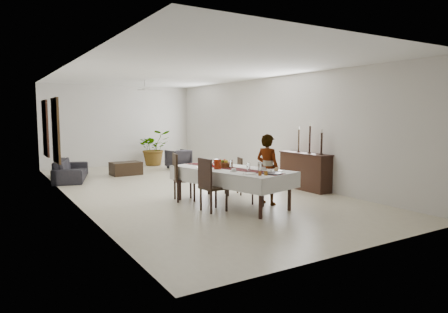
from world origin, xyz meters
TOP-DOWN VIEW (x-y plane):
  - floor at (0.00, 0.00)m, footprint 6.00×12.00m
  - ceiling at (0.00, 0.00)m, footprint 6.00×12.00m
  - wall_back at (0.00, 6.00)m, footprint 6.00×0.02m
  - wall_front at (0.00, -6.00)m, footprint 6.00×0.02m
  - wall_left at (-3.00, 0.00)m, footprint 0.02×12.00m
  - wall_right at (3.00, 0.00)m, footprint 0.02×12.00m
  - dining_table_top at (0.02, -2.40)m, footprint 1.71×2.83m
  - table_leg_fl at (-0.14, -3.74)m, footprint 0.09×0.09m
  - table_leg_fr at (0.79, -3.50)m, footprint 0.09×0.09m
  - table_leg_bl at (-0.75, -1.30)m, footprint 0.09×0.09m
  - table_leg_br at (0.19, -1.07)m, footprint 0.09×0.09m
  - tablecloth_top at (0.02, -2.40)m, footprint 1.95×3.07m
  - tablecloth_drape_left at (-0.60, -2.56)m, footprint 0.70×2.76m
  - tablecloth_drape_right at (0.64, -2.25)m, footprint 0.70×2.76m
  - tablecloth_drape_near at (0.36, -3.77)m, footprint 1.26×0.33m
  - tablecloth_drape_far at (-0.32, -1.03)m, footprint 1.26×0.33m
  - table_runner at (0.02, -2.40)m, footprint 1.04×2.76m
  - red_pitcher at (-0.29, -2.31)m, footprint 0.20×0.20m
  - pitcher_handle at (-0.38, -2.33)m, footprint 0.13×0.05m
  - wine_glass_near at (0.32, -3.06)m, footprint 0.08×0.08m
  - wine_glass_mid at (0.06, -3.02)m, footprint 0.08×0.08m
  - wine_glass_far at (0.06, -2.34)m, footprint 0.08×0.08m
  - teacup_right at (0.50, -2.96)m, footprint 0.10×0.10m
  - saucer_right at (0.50, -2.96)m, footprint 0.17×0.17m
  - teacup_left at (-0.21, -2.86)m, footprint 0.10×0.10m
  - saucer_left at (-0.21, -2.86)m, footprint 0.17×0.17m
  - plate_near_right at (0.61, -3.27)m, footprint 0.26×0.26m
  - bread_near_right at (0.61, -3.27)m, footprint 0.10×0.10m
  - plate_near_left at (-0.10, -3.28)m, footprint 0.26×0.26m
  - plate_far_left at (-0.47, -1.90)m, footprint 0.26×0.26m
  - serving_tray at (0.30, -3.52)m, footprint 0.40×0.40m
  - jam_jar_a at (0.07, -3.61)m, footprint 0.07×0.07m
  - jam_jar_b at (-0.05, -3.58)m, footprint 0.07×0.07m
  - fruit_basket at (0.01, -2.12)m, footprint 0.33×0.33m
  - fruit_red at (0.03, -2.09)m, footprint 0.10×0.10m
  - fruit_green at (-0.04, -2.10)m, footprint 0.09×0.09m
  - fruit_yellow at (0.02, -2.17)m, footprint 0.09×0.09m
  - chair_right_near_seat at (0.65, -2.75)m, footprint 0.46×0.46m
  - chair_right_near_leg_fl at (0.84, -2.87)m, footprint 0.05×0.05m
  - chair_right_near_leg_fr at (0.77, -2.56)m, footprint 0.05×0.05m
  - chair_right_near_leg_bl at (0.52, -2.94)m, footprint 0.05×0.05m
  - chair_right_near_leg_br at (0.46, -2.62)m, footprint 0.05×0.05m
  - chair_right_near_back at (0.82, -2.71)m, footprint 0.12×0.39m
  - chair_right_far_seat at (0.69, -1.42)m, footprint 0.51×0.51m
  - chair_right_far_leg_fl at (0.80, -1.63)m, footprint 0.05×0.05m
  - chair_right_far_leg_fr at (0.90, -1.32)m, footprint 0.05×0.05m
  - chair_right_far_leg_bl at (0.49, -1.53)m, footprint 0.05×0.05m
  - chair_right_far_leg_br at (0.59, -1.21)m, footprint 0.05×0.05m
  - chair_right_far_back at (0.87, -1.48)m, footprint 0.16×0.39m
  - chair_left_near_seat at (-0.60, -2.68)m, footprint 0.52×0.52m
  - chair_left_near_leg_fl at (-0.82, -2.50)m, footprint 0.05×0.05m
  - chair_left_near_leg_fr at (-0.78, -2.89)m, footprint 0.05×0.05m
  - chair_left_near_leg_bl at (-0.42, -2.47)m, footprint 0.05×0.05m
  - chair_left_near_leg_br at (-0.39, -2.86)m, footprint 0.05×0.05m
  - chair_left_near_back at (-0.82, -2.70)m, footprint 0.08×0.48m
  - chair_left_far_seat at (-0.68, -1.41)m, footprint 0.58×0.58m
  - chair_left_far_leg_fl at (-0.82, -1.17)m, footprint 0.06×0.06m
  - chair_left_far_leg_fr at (-0.92, -1.55)m, footprint 0.06×0.06m
  - chair_left_far_leg_bl at (-0.44, -1.27)m, footprint 0.06×0.06m
  - chair_left_far_leg_br at (-0.54, -1.65)m, footprint 0.06×0.06m
  - chair_left_far_back at (-0.89, -1.36)m, footprint 0.16×0.48m
  - woman at (0.77, -2.76)m, footprint 0.54×0.68m
  - sideboard_body at (2.78, -1.83)m, footprint 0.43×1.63m
  - sideboard_top at (2.78, -1.83)m, footprint 0.48×1.69m
  - candlestick_near_base at (2.78, -2.43)m, footprint 0.11×0.11m
  - candlestick_near_shaft at (2.78, -2.43)m, footprint 0.05×0.05m
  - candlestick_near_candle at (2.78, -2.43)m, footprint 0.04×0.04m
  - candlestick_mid_base at (2.78, -1.99)m, footprint 0.11×0.11m
  - candlestick_mid_shaft at (2.78, -1.99)m, footprint 0.05×0.05m
  - candlestick_mid_candle at (2.78, -1.99)m, footprint 0.04×0.04m
  - candlestick_far_base at (2.78, -1.56)m, footprint 0.11×0.11m
  - candlestick_far_shaft at (2.78, -1.56)m, footprint 0.05×0.05m
  - candlestick_far_candle at (2.78, -1.56)m, footprint 0.04×0.04m
  - sofa at (-2.41, 3.19)m, footprint 1.46×2.36m
  - armchair at (1.64, 3.95)m, footprint 0.88×0.90m
  - coffee_table at (-0.61, 3.33)m, footprint 1.02×0.71m
  - potted_plant at (1.20, 5.30)m, footprint 1.37×1.21m
  - mirror_frame_near at (-2.96, 2.20)m, footprint 0.06×1.05m
  - mirror_glass_near at (-2.92, 2.20)m, footprint 0.01×0.90m
  - mirror_frame_far at (-2.96, 4.30)m, footprint 0.06×1.05m
  - mirror_glass_far at (-2.92, 4.30)m, footprint 0.01×0.90m
  - fan_rod at (0.00, 3.00)m, footprint 0.04×0.04m
  - fan_hub at (0.00, 3.00)m, footprint 0.16×0.16m
  - fan_blade_n at (0.00, 3.35)m, footprint 0.10×0.55m
  - fan_blade_s at (0.00, 2.65)m, footprint 0.10×0.55m
  - fan_blade_e at (0.35, 3.00)m, footprint 0.55×0.10m
  - fan_blade_w at (-0.35, 3.00)m, footprint 0.55×0.10m

SIDE VIEW (x-z plane):
  - floor at x=0.00m, z-range 0.00..0.00m
  - chair_right_near_leg_fl at x=0.84m, z-range 0.00..0.39m
  - chair_right_near_leg_fr at x=0.77m, z-range 0.00..0.39m
  - chair_right_near_leg_bl at x=0.52m, z-range 0.00..0.39m
  - chair_right_near_leg_br at x=0.46m, z-range 0.00..0.39m
  - chair_right_far_leg_fl at x=0.80m, z-range 0.00..0.40m
  - chair_right_far_leg_fr at x=0.90m, z-range 0.00..0.40m
  - chair_right_far_leg_bl at x=0.49m, z-range 0.00..0.40m
  - chair_right_far_leg_br at x=0.59m, z-range 0.00..0.40m
  - coffee_table at x=-0.61m, z-range 0.00..0.44m
  - chair_left_far_leg_fl at x=-0.82m, z-range 0.00..0.47m
  - chair_left_far_leg_fr at x=-0.92m, z-range 0.00..0.47m
  - chair_left_far_leg_bl at x=-0.44m, z-range 0.00..0.47m
  - chair_left_far_leg_br at x=-0.54m, z-range 0.00..0.47m
  - chair_left_near_leg_fl at x=-0.82m, z-range 0.00..0.48m
  - chair_left_near_leg_fr at x=-0.78m, z-range 0.00..0.48m
  - chair_left_near_leg_bl at x=-0.42m, z-range 0.00..0.48m
  - chair_left_near_leg_br at x=-0.39m, z-range 0.00..0.48m
  - sofa at x=-2.41m, z-range 0.00..0.64m
  - armchair at x=1.64m, z-range 0.00..0.72m
  - table_leg_fl at x=-0.14m, z-range 0.00..0.77m
  - table_leg_fr at x=0.79m, z-range 0.00..0.77m
  - table_leg_bl at x=-0.75m, z-range 0.00..0.77m
  - table_leg_br at x=0.19m, z-range 0.00..0.77m
  - chair_right_near_seat at x=0.65m, z-range 0.39..0.43m
  - chair_right_far_seat at x=0.69m, z-range 0.40..0.44m
  - sideboard_body at x=2.78m, z-range 0.00..0.98m
  - chair_left_far_seat at x=-0.68m, z-range 0.47..0.53m
  - chair_left_near_seat at x=-0.60m, z-range 0.48..0.53m
  - tablecloth_drape_left at x=-0.60m, z-range 0.51..0.84m
  - tablecloth_drape_right at x=0.64m, z-range 0.51..0.84m
  - tablecloth_drape_near at x=0.36m, z-range 0.51..0.84m
  - tablecloth_drape_far at x=-0.32m, z-range 0.51..0.84m
  - chair_right_near_back at x=0.82m, z-range 0.43..0.92m
  - chair_right_far_back at x=0.87m, z-range 0.44..0.95m
  - potted_plant at x=1.20m, z-range 0.00..1.43m
  - dining_table_top at x=0.02m, z-range 0.77..0.83m
  - woman at x=0.77m, z-range 0.00..1.61m
  - chair_left_far_back at x=-0.89m, z-range 0.52..1.14m
  - tablecloth_top at x=0.02m, z-range 0.82..0.84m
  - chair_left_near_back at x=-0.82m, z-range 0.53..1.14m
  - table_runner at x=0.02m, z-range 0.84..0.84m
  - saucer_right at x=0.50m, z-range 0.84..0.85m
  - saucer_left at x=-0.21m, z-range 0.84..0.85m
  - plate_near_right at x=0.61m, z-range 0.84..0.85m
  - plate_near_left at x=-0.10m, z-range 0.84..0.85m
  - plate_far_left at x=-0.47m, z-range 0.84..0.85m
  - serving_tray at x=0.30m, z-range 0.84..0.86m
  - teacup_right at x=0.50m, z-range 0.84..0.90m
  - teacup_left at x=-0.21m, z-range 0.84..0.90m
  - bread_near_right at x=0.61m, z-range 0.83..0.93m
  - jam_jar_a at x=0.07m, z-range 0.84..0.92m
  - jam_jar_b at x=-0.05m, z-range 0.84..0.92m
  - fruit_basket at x=0.01m, z-range 0.84..0.95m
  - wine_glass_near at x=0.32m, z-range 0.84..1.02m
  - wine_glass_mid at x=0.06m, z-range 0.84..1.02m
  - wine_glass_far at x=0.06m, z-range 0.84..1.02m
  - red_pitcher at x=-0.29m, z-range 0.84..1.06m
  - pitcher_handle at x=-0.38m, z-range 0.88..1.01m
  - fruit_red at x=0.03m, z-range 0.93..1.02m
  - fruit_green at x=-0.04m, z-range 0.93..1.02m
  - fruit_yellow at x=0.02m, z-range 0.93..1.02m
  - sideboard_top at x=2.78m, z-range 0.98..1.01m
  - candlestick_near_base at x=2.78m, z-range 1.01..1.04m
  - candlestick_mid_base at x=2.78m, z-range 1.01..1.04m
  - candlestick_far_base at x=2.78m, z-range 1.01..1.04m
  - candlestick_near_shaft at x=2.78m, z-range 1.04..1.58m
  - candlestick_far_shaft at x=2.78m, z-range 1.04..1.64m
  - candlestick_mid_shaft at x=2.78m, z-range 1.04..1.75m
  - wall_back at x=0.00m, z-range 0.00..3.20m
  - wall_front at x=0.00m, z-range 0.00..3.20m
  - wall_left at x=-3.00m, z-range 0.00..3.20m
  - wall_right at x=3.00m, z-range 0.00..3.20m
  - mirror_frame_near at x=-2.96m, z-range 0.67..2.53m
  - mirror_glass_near at x=-2.92m, z-range 0.75..2.45m
  - mirror_frame_far at x=-2.96m, z-range 0.67..2.53m
  - mirror_glass_far at x=-2.92m, z-range 0.75..2.45m
  - candlestick_near_candle at x=2.78m, z-range 1.58..1.67m
  - candlestick_far_candle at x=2.78m, z-range 1.64..1.72m
  - candlestick_mid_candle at x=2.78m, z-range 1.75..1.83m
  - fan_hub at x=0.00m, z-range 2.86..2.94m
  - fan_blade_n at x=0.00m, z-range 2.89..2.91m
  - fan_blade_s at x=0.00m, z-range 2.89..2.91m
  - fan_blade_e at x=0.35m, z-range 2.89..2.91m
  - fan_blade_w at x=-0.35m, z-range 2.89..2.91m
  - fan_rod at x=0.00m, z-range 3.00..3.20m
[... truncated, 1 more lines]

